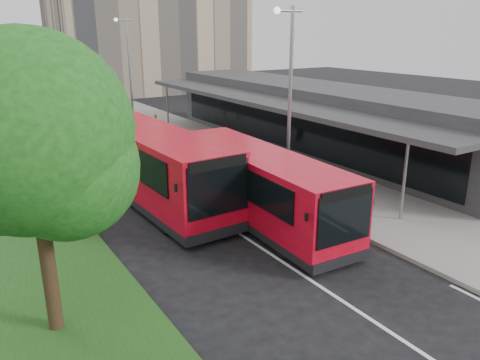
# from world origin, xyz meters

# --- Properties ---
(ground) EXTENTS (120.00, 120.00, 0.00)m
(ground) POSITION_xyz_m (0.00, 0.00, 0.00)
(ground) COLOR black
(ground) RESTS_ON ground
(pavement) EXTENTS (5.00, 80.00, 0.15)m
(pavement) POSITION_xyz_m (6.00, 20.00, 0.07)
(pavement) COLOR gray
(pavement) RESTS_ON ground
(lane_centre_line) EXTENTS (0.12, 70.00, 0.01)m
(lane_centre_line) POSITION_xyz_m (0.00, 15.00, 0.01)
(lane_centre_line) COLOR silver
(lane_centre_line) RESTS_ON ground
(kerb_dashes) EXTENTS (0.12, 56.00, 0.01)m
(kerb_dashes) POSITION_xyz_m (3.30, 19.00, 0.01)
(kerb_dashes) COLOR silver
(kerb_dashes) RESTS_ON ground
(office_block) EXTENTS (22.00, 12.00, 18.00)m
(office_block) POSITION_xyz_m (14.00, 42.00, 9.00)
(office_block) COLOR tan
(office_block) RESTS_ON ground
(station_building) EXTENTS (7.70, 26.00, 4.00)m
(station_building) POSITION_xyz_m (10.86, 8.00, 2.04)
(station_building) COLOR #2C2C2E
(station_building) RESTS_ON ground
(tree_near) EXTENTS (4.58, 4.58, 7.34)m
(tree_near) POSITION_xyz_m (-7.01, -2.95, 4.74)
(tree_near) COLOR black
(tree_near) RESTS_ON ground
(lamp_post_near) EXTENTS (1.44, 0.28, 8.00)m
(lamp_post_near) POSITION_xyz_m (4.12, 2.00, 4.72)
(lamp_post_near) COLOR gray
(lamp_post_near) RESTS_ON pavement
(lamp_post_far) EXTENTS (1.44, 0.28, 8.00)m
(lamp_post_far) POSITION_xyz_m (4.12, 22.00, 4.72)
(lamp_post_far) COLOR gray
(lamp_post_far) RESTS_ON pavement
(bus_main) EXTENTS (2.95, 9.95, 2.79)m
(bus_main) POSITION_xyz_m (1.35, 0.20, 1.43)
(bus_main) COLOR red
(bus_main) RESTS_ON ground
(bus_second) EXTENTS (3.23, 11.32, 3.18)m
(bus_second) POSITION_xyz_m (-1.27, 4.63, 1.63)
(bus_second) COLOR red
(bus_second) RESTS_ON ground
(litter_bin) EXTENTS (0.57, 0.57, 0.81)m
(litter_bin) POSITION_xyz_m (5.50, 9.85, 0.56)
(litter_bin) COLOR #361E16
(litter_bin) RESTS_ON pavement
(bollard) EXTENTS (0.18, 0.18, 1.02)m
(bollard) POSITION_xyz_m (4.79, 18.75, 0.66)
(bollard) COLOR yellow
(bollard) RESTS_ON pavement
(car_near) EXTENTS (2.23, 4.02, 1.29)m
(car_near) POSITION_xyz_m (2.18, 36.61, 0.65)
(car_near) COLOR #5B180D
(car_near) RESTS_ON ground
(car_far) EXTENTS (1.62, 3.69, 1.18)m
(car_far) POSITION_xyz_m (-1.30, 44.02, 0.59)
(car_far) COLOR navy
(car_far) RESTS_ON ground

